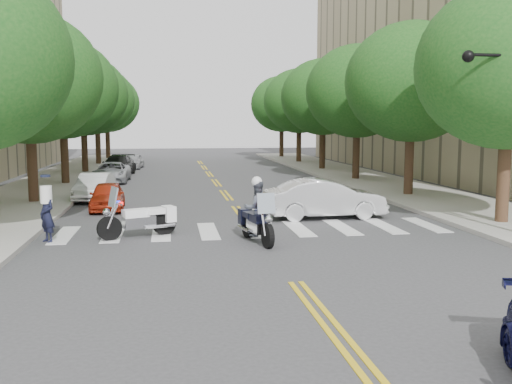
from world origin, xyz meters
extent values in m
plane|color=#38383A|center=(0.00, 0.00, 0.00)|extent=(140.00, 140.00, 0.00)
cube|color=#9E9991|center=(-9.50, 22.00, 0.07)|extent=(5.00, 60.00, 0.15)
cube|color=#9E9991|center=(9.50, 22.00, 0.07)|extent=(5.00, 60.00, 0.15)
cylinder|color=#382316|center=(-8.80, 14.00, 1.66)|extent=(0.44, 0.44, 3.32)
ellipsoid|color=#154C16|center=(-8.80, 14.00, 5.56)|extent=(6.40, 6.40, 5.76)
cylinder|color=#382316|center=(-8.80, 22.00, 1.66)|extent=(0.44, 0.44, 3.32)
ellipsoid|color=#154C16|center=(-8.80, 22.00, 5.56)|extent=(6.40, 6.40, 5.76)
cylinder|color=#382316|center=(-8.80, 30.00, 1.66)|extent=(0.44, 0.44, 3.32)
ellipsoid|color=#154C16|center=(-8.80, 30.00, 5.56)|extent=(6.40, 6.40, 5.76)
cylinder|color=#382316|center=(-8.80, 38.00, 1.66)|extent=(0.44, 0.44, 3.32)
ellipsoid|color=#154C16|center=(-8.80, 38.00, 5.56)|extent=(6.40, 6.40, 5.76)
cylinder|color=#382316|center=(-8.80, 46.00, 1.66)|extent=(0.44, 0.44, 3.32)
ellipsoid|color=#154C16|center=(-8.80, 46.00, 5.56)|extent=(6.40, 6.40, 5.76)
cylinder|color=#382316|center=(8.80, 6.00, 1.66)|extent=(0.44, 0.44, 3.32)
ellipsoid|color=#154C16|center=(8.80, 6.00, 5.56)|extent=(6.40, 6.40, 5.76)
cylinder|color=#382316|center=(8.80, 14.00, 1.66)|extent=(0.44, 0.44, 3.32)
ellipsoid|color=#154C16|center=(8.80, 14.00, 5.56)|extent=(6.40, 6.40, 5.76)
cylinder|color=#382316|center=(8.80, 22.00, 1.66)|extent=(0.44, 0.44, 3.32)
ellipsoid|color=#154C16|center=(8.80, 22.00, 5.56)|extent=(6.40, 6.40, 5.76)
cylinder|color=#382316|center=(8.80, 30.00, 1.66)|extent=(0.44, 0.44, 3.32)
ellipsoid|color=#154C16|center=(8.80, 30.00, 5.56)|extent=(6.40, 6.40, 5.76)
cylinder|color=#382316|center=(8.80, 38.00, 1.66)|extent=(0.44, 0.44, 3.32)
ellipsoid|color=#154C16|center=(8.80, 38.00, 5.56)|extent=(6.40, 6.40, 5.76)
cylinder|color=#382316|center=(8.80, 46.00, 1.66)|extent=(0.44, 0.44, 3.32)
ellipsoid|color=#154C16|center=(8.80, 46.00, 5.56)|extent=(6.40, 6.40, 5.76)
cylinder|color=black|center=(7.00, 3.50, 5.60)|extent=(2.40, 0.10, 0.10)
sphere|color=black|center=(5.90, 3.50, 5.55)|extent=(0.36, 0.36, 0.36)
cylinder|color=black|center=(-0.02, 3.60, 0.37)|extent=(0.29, 0.75, 0.74)
cylinder|color=black|center=(-0.36, 5.30, 0.37)|extent=(0.34, 0.76, 0.74)
cube|color=silver|center=(-0.20, 4.50, 0.49)|extent=(0.53, 1.03, 0.35)
cube|color=black|center=(-0.18, 4.39, 0.76)|extent=(0.53, 0.82, 0.24)
cube|color=black|center=(-0.30, 4.98, 0.78)|extent=(0.54, 0.67, 0.17)
cube|color=black|center=(-0.39, 5.46, 0.65)|extent=(0.53, 0.41, 0.49)
cube|color=#8C99A5|center=(-0.05, 3.73, 1.30)|extent=(0.56, 0.27, 0.59)
cube|color=red|center=(0.04, 3.94, 1.11)|extent=(0.13, 0.13, 0.09)
cube|color=#0C26E5|center=(-0.21, 3.89, 1.11)|extent=(0.13, 0.13, 0.09)
imported|color=#474C56|center=(-0.20, 4.50, 1.05)|extent=(0.94, 0.80, 1.71)
sphere|color=silver|center=(-0.20, 4.50, 1.85)|extent=(0.33, 0.33, 0.33)
cylinder|color=black|center=(-4.66, 5.40, 0.38)|extent=(0.77, 0.45, 0.77)
cylinder|color=black|center=(-3.00, 6.11, 0.38)|extent=(0.79, 0.49, 0.77)
cube|color=silver|center=(-3.78, 5.78, 0.51)|extent=(1.08, 0.73, 0.36)
cube|color=white|center=(-3.89, 5.73, 0.79)|extent=(0.89, 0.69, 0.25)
cube|color=white|center=(-3.32, 5.98, 0.81)|extent=(0.75, 0.66, 0.18)
cube|color=white|center=(-2.85, 6.18, 0.68)|extent=(0.51, 0.59, 0.51)
cube|color=#8C99A5|center=(-4.53, 5.46, 1.35)|extent=(0.38, 0.59, 0.62)
cube|color=red|center=(-4.30, 5.41, 1.15)|extent=(0.15, 0.15, 0.09)
cube|color=#0C26E5|center=(-4.41, 5.66, 1.15)|extent=(0.15, 0.15, 0.09)
imported|color=black|center=(-6.50, 5.46, 0.83)|extent=(0.69, 0.72, 1.67)
imported|color=silver|center=(3.05, 8.50, 0.75)|extent=(4.60, 1.75, 1.50)
imported|color=#A92912|center=(-5.39, 11.92, 0.58)|extent=(1.53, 3.47, 1.16)
imported|color=silver|center=(-6.30, 15.10, 0.63)|extent=(1.63, 3.91, 1.26)
imported|color=#9FA0A6|center=(-6.30, 23.26, 0.61)|extent=(2.13, 4.46, 1.23)
imported|color=black|center=(-6.30, 27.89, 0.70)|extent=(2.40, 4.97, 1.39)
imported|color=#9F9FA4|center=(-5.63, 34.00, 0.60)|extent=(1.73, 3.64, 1.20)
camera|label=1|loc=(-2.81, -12.37, 3.62)|focal=40.00mm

